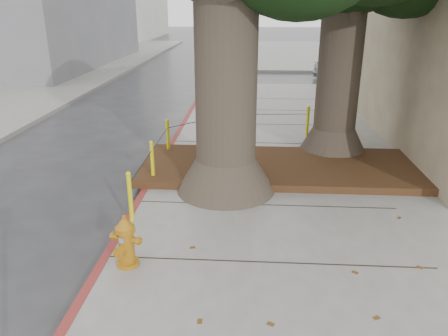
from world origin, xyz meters
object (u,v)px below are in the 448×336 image
object	(u,v)px
fire_hydrant	(126,241)
car_dark	(48,62)
car_red	(426,66)
car_silver	(347,68)

from	to	relation	value
fire_hydrant	car_dark	size ratio (longest dim) A/B	0.20
fire_hydrant	car_red	size ratio (longest dim) A/B	0.25
car_red	car_dark	bearing A→B (deg)	89.58
car_dark	fire_hydrant	bearing A→B (deg)	-56.57
car_red	car_dark	world-z (taller)	car_dark
car_silver	car_red	xyz separation A→B (m)	(4.60, 1.52, -0.04)
car_silver	car_dark	size ratio (longest dim) A/B	0.86
fire_hydrant	car_red	xyz separation A→B (m)	(11.33, 19.68, 0.00)
car_red	car_dark	xyz separation A→B (m)	(-21.29, -0.33, 0.04)
car_dark	car_red	bearing A→B (deg)	7.09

